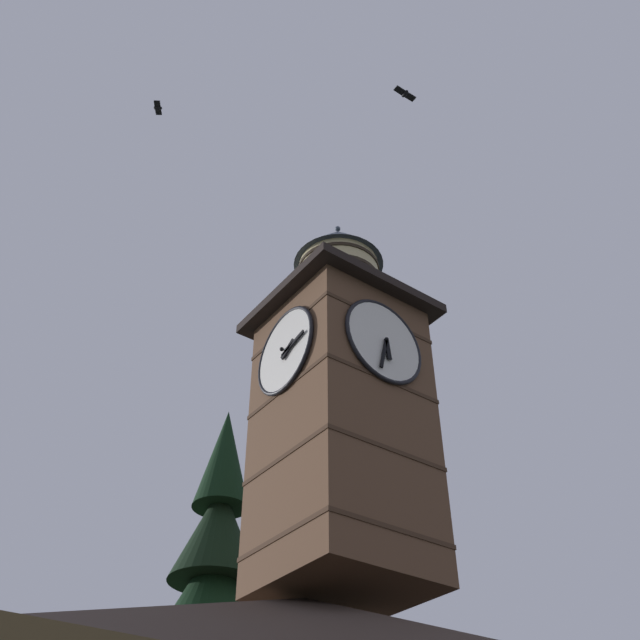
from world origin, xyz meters
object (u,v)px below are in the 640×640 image
(moon, at_px, (161,633))
(flying_bird_high, at_px, (405,94))
(clock_tower, at_px, (341,398))
(flying_bird_low, at_px, (158,108))

(moon, distance_m, flying_bird_high, 43.55)
(clock_tower, height_order, moon, moon)
(clock_tower, height_order, flying_bird_low, flying_bird_low)
(flying_bird_low, bearing_deg, clock_tower, 170.26)
(clock_tower, distance_m, flying_bird_low, 9.77)
(clock_tower, bearing_deg, flying_bird_low, -9.74)
(flying_bird_high, bearing_deg, moon, -108.32)
(moon, height_order, flying_bird_high, flying_bird_high)
(moon, xyz_separation_m, flying_bird_high, (13.67, 41.28, 2.32))
(clock_tower, distance_m, moon, 40.30)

